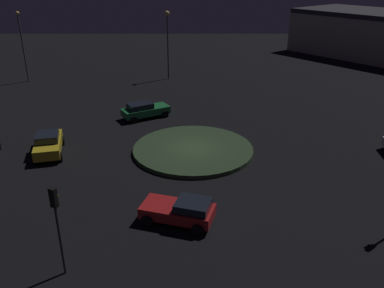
% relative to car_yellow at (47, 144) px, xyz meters
% --- Properties ---
extents(ground_plane, '(116.44, 116.44, 0.00)m').
position_rel_car_yellow_xyz_m(ground_plane, '(10.83, 0.41, -0.83)').
color(ground_plane, black).
extents(roundabout_island, '(9.14, 9.14, 0.32)m').
position_rel_car_yellow_xyz_m(roundabout_island, '(10.83, 0.41, -0.67)').
color(roundabout_island, '#2D4228').
rests_on(roundabout_island, ground_plane).
extents(car_yellow, '(2.87, 4.58, 1.63)m').
position_rel_car_yellow_xyz_m(car_yellow, '(0.00, 0.00, 0.00)').
color(car_yellow, gold).
rests_on(car_yellow, ground_plane).
extents(car_red, '(4.31, 2.96, 1.44)m').
position_rel_car_yellow_xyz_m(car_red, '(10.15, -8.89, -0.08)').
color(car_red, red).
rests_on(car_red, ground_plane).
extents(car_green, '(4.60, 3.63, 1.49)m').
position_rel_car_yellow_xyz_m(car_green, '(6.36, 7.78, -0.05)').
color(car_green, '#1E7238').
rests_on(car_green, ground_plane).
extents(traffic_light_southwest_near, '(0.36, 0.39, 4.49)m').
position_rel_car_yellow_xyz_m(traffic_light_southwest_near, '(4.92, -12.92, 2.35)').
color(traffic_light_southwest_near, '#2D2D2D').
rests_on(traffic_light_southwest_near, ground_plane).
extents(streetlamp_northwest_near, '(0.44, 0.44, 8.23)m').
position_rel_car_yellow_xyz_m(streetlamp_northwest_near, '(-9.30, 20.81, 4.14)').
color(streetlamp_northwest_near, '#4C4C51').
rests_on(streetlamp_northwest_near, ground_plane).
extents(streetlamp_north, '(0.59, 0.59, 8.15)m').
position_rel_car_yellow_xyz_m(streetlamp_north, '(7.83, 22.08, 4.82)').
color(streetlamp_north, '#4C4C51').
rests_on(streetlamp_north, ground_plane).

